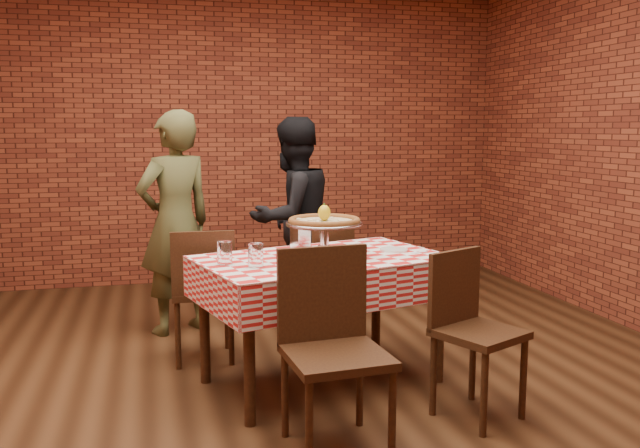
% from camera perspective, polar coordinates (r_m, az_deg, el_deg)
% --- Properties ---
extents(ground, '(6.00, 6.00, 0.00)m').
position_cam_1_polar(ground, '(3.91, -2.74, -14.31)').
color(ground, black).
rests_on(ground, ground).
extents(back_wall, '(5.50, 0.00, 5.50)m').
position_cam_1_polar(back_wall, '(6.58, -8.08, 7.72)').
color(back_wall, maroon).
rests_on(back_wall, ground).
extents(table, '(1.54, 1.15, 0.75)m').
position_cam_1_polar(table, '(3.96, 0.18, -8.26)').
color(table, '#402512').
rests_on(table, ground).
extents(tablecloth, '(1.58, 1.20, 0.24)m').
position_cam_1_polar(tablecloth, '(3.89, 0.19, -4.52)').
color(tablecloth, red).
rests_on(tablecloth, table).
extents(pizza_stand, '(0.63, 0.63, 0.20)m').
position_cam_1_polar(pizza_stand, '(3.83, 0.37, -1.40)').
color(pizza_stand, silver).
rests_on(pizza_stand, tablecloth).
extents(pizza, '(0.58, 0.58, 0.03)m').
position_cam_1_polar(pizza, '(3.81, 0.37, 0.18)').
color(pizza, '#C6B690').
rests_on(pizza, pizza_stand).
extents(lemon, '(0.10, 0.10, 0.09)m').
position_cam_1_polar(lemon, '(3.80, 0.37, 0.96)').
color(lemon, yellow).
rests_on(lemon, pizza).
extents(water_glass_left, '(0.10, 0.10, 0.13)m').
position_cam_1_polar(water_glass_left, '(3.58, -5.52, -2.68)').
color(water_glass_left, white).
rests_on(water_glass_left, tablecloth).
extents(water_glass_right, '(0.10, 0.10, 0.13)m').
position_cam_1_polar(water_glass_right, '(3.67, -8.15, -2.47)').
color(water_glass_right, white).
rests_on(water_glass_right, tablecloth).
extents(side_plate, '(0.21, 0.21, 0.01)m').
position_cam_1_polar(side_plate, '(4.07, 6.31, -2.20)').
color(side_plate, white).
rests_on(side_plate, tablecloth).
extents(sweetener_packet_a, '(0.06, 0.06, 0.00)m').
position_cam_1_polar(sweetener_packet_a, '(4.01, 8.09, -2.45)').
color(sweetener_packet_a, white).
rests_on(sweetener_packet_a, tablecloth).
extents(sweetener_packet_b, '(0.05, 0.04, 0.00)m').
position_cam_1_polar(sweetener_packet_b, '(4.06, 8.76, -2.34)').
color(sweetener_packet_b, white).
rests_on(sweetener_packet_b, tablecloth).
extents(condiment_caddy, '(0.13, 0.12, 0.14)m').
position_cam_1_polar(condiment_caddy, '(4.10, -1.69, -1.19)').
color(condiment_caddy, silver).
rests_on(condiment_caddy, tablecloth).
extents(chair_near_left, '(0.48, 0.48, 0.93)m').
position_cam_1_polar(chair_near_left, '(3.14, 1.43, -10.97)').
color(chair_near_left, '#402512').
rests_on(chair_near_left, ground).
extents(chair_near_right, '(0.51, 0.51, 0.86)m').
position_cam_1_polar(chair_near_right, '(3.58, 13.46, -9.38)').
color(chair_near_right, '#402512').
rests_on(chair_near_right, ground).
extents(chair_far_left, '(0.40, 0.40, 0.87)m').
position_cam_1_polar(chair_far_left, '(4.41, -9.98, -5.87)').
color(chair_far_left, '#402512').
rests_on(chair_far_left, ground).
extents(chair_far_right, '(0.56, 0.56, 0.89)m').
position_cam_1_polar(chair_far_right, '(4.73, -0.50, -4.67)').
color(chair_far_right, '#402512').
rests_on(chair_far_right, ground).
extents(diner_olive, '(0.70, 0.61, 1.63)m').
position_cam_1_polar(diner_olive, '(4.96, -12.25, 0.09)').
color(diner_olive, '#494A27').
rests_on(diner_olive, ground).
extents(diner_black, '(0.96, 0.90, 1.58)m').
position_cam_1_polar(diner_black, '(5.24, -2.38, 0.46)').
color(diner_black, black).
rests_on(diner_black, ground).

